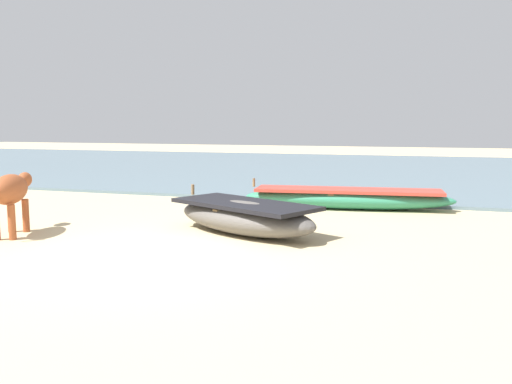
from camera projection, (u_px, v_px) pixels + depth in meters
ground at (153, 255)px, 8.14m from camera, size 80.00×80.00×0.00m
sea_water at (339, 169)px, 23.20m from camera, size 60.00×20.00×0.08m
fishing_boat_1 at (244, 216)px, 9.70m from camera, size 3.30×2.38×0.77m
fishing_boat_2 at (347, 198)px, 12.54m from camera, size 4.87×1.52×0.66m
cow_adult_rust at (11, 191)px, 9.50m from camera, size 0.96×1.60×1.08m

